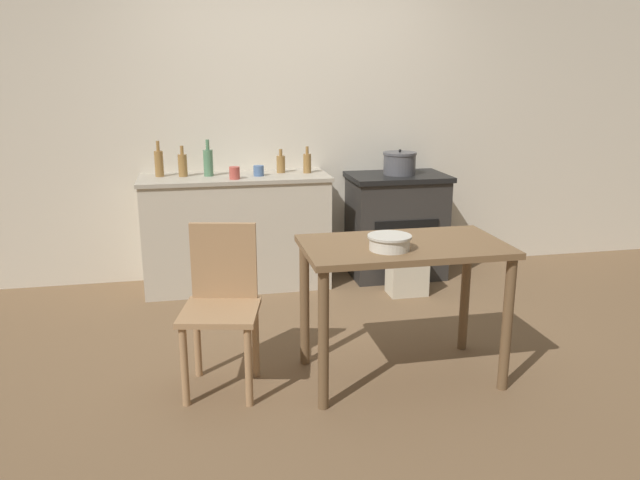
% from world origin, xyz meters
% --- Properties ---
extents(ground_plane, '(14.00, 14.00, 0.00)m').
position_xyz_m(ground_plane, '(0.00, 0.00, 0.00)').
color(ground_plane, brown).
extents(wall_back, '(8.00, 0.07, 2.55)m').
position_xyz_m(wall_back, '(0.00, 1.58, 1.27)').
color(wall_back, beige).
rests_on(wall_back, ground_plane).
extents(counter_cabinet, '(1.47, 0.57, 0.90)m').
position_xyz_m(counter_cabinet, '(-0.50, 1.28, 0.45)').
color(counter_cabinet, beige).
rests_on(counter_cabinet, ground_plane).
extents(stove, '(0.80, 0.57, 0.87)m').
position_xyz_m(stove, '(0.84, 1.28, 0.44)').
color(stove, '#2D2B28').
rests_on(stove, ground_plane).
extents(work_table, '(1.10, 0.62, 0.78)m').
position_xyz_m(work_table, '(0.28, -0.50, 0.66)').
color(work_table, brown).
rests_on(work_table, ground_plane).
extents(chair, '(0.48, 0.48, 0.89)m').
position_xyz_m(chair, '(-0.70, -0.39, 0.49)').
color(chair, '#A87F56').
rests_on(chair, ground_plane).
extents(flour_sack, '(0.29, 0.21, 0.34)m').
position_xyz_m(flour_sack, '(0.78, 0.79, 0.17)').
color(flour_sack, beige).
rests_on(flour_sack, ground_plane).
extents(stock_pot, '(0.27, 0.27, 0.21)m').
position_xyz_m(stock_pot, '(0.85, 1.28, 0.96)').
color(stock_pot, '#4C4C51').
rests_on(stock_pot, stove).
extents(mixing_bowl_large, '(0.23, 0.23, 0.08)m').
position_xyz_m(mixing_bowl_large, '(0.16, -0.60, 0.83)').
color(mixing_bowl_large, silver).
rests_on(mixing_bowl_large, work_table).
extents(bottle_far_left, '(0.07, 0.07, 0.24)m').
position_xyz_m(bottle_far_left, '(-0.89, 1.33, 0.99)').
color(bottle_far_left, olive).
rests_on(bottle_far_left, counter_cabinet).
extents(bottle_left, '(0.07, 0.07, 0.27)m').
position_xyz_m(bottle_left, '(-1.07, 1.36, 1.01)').
color(bottle_left, olive).
rests_on(bottle_left, counter_cabinet).
extents(bottle_mid_left, '(0.07, 0.07, 0.19)m').
position_xyz_m(bottle_mid_left, '(-0.12, 1.36, 0.97)').
color(bottle_mid_left, olive).
rests_on(bottle_mid_left, counter_cabinet).
extents(bottle_center_left, '(0.06, 0.06, 0.21)m').
position_xyz_m(bottle_center_left, '(0.08, 1.30, 0.98)').
color(bottle_center_left, olive).
rests_on(bottle_center_left, counter_cabinet).
extents(bottle_center, '(0.07, 0.07, 0.28)m').
position_xyz_m(bottle_center, '(-0.70, 1.31, 1.01)').
color(bottle_center, '#517F5B').
rests_on(bottle_center, counter_cabinet).
extents(cup_center_right, '(0.08, 0.08, 0.09)m').
position_xyz_m(cup_center_right, '(-0.51, 1.12, 0.95)').
color(cup_center_right, '#B74C42').
rests_on(cup_center_right, counter_cabinet).
extents(cup_mid_right, '(0.08, 0.08, 0.08)m').
position_xyz_m(cup_mid_right, '(-0.31, 1.23, 0.94)').
color(cup_mid_right, '#4C6B99').
rests_on(cup_mid_right, counter_cabinet).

